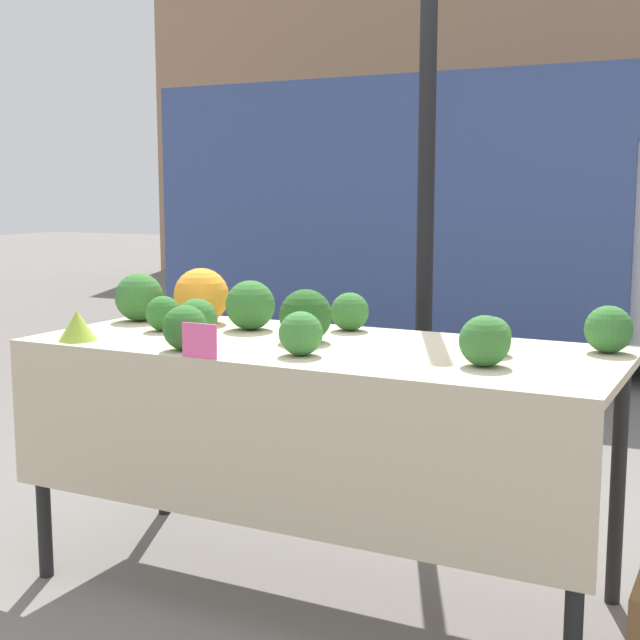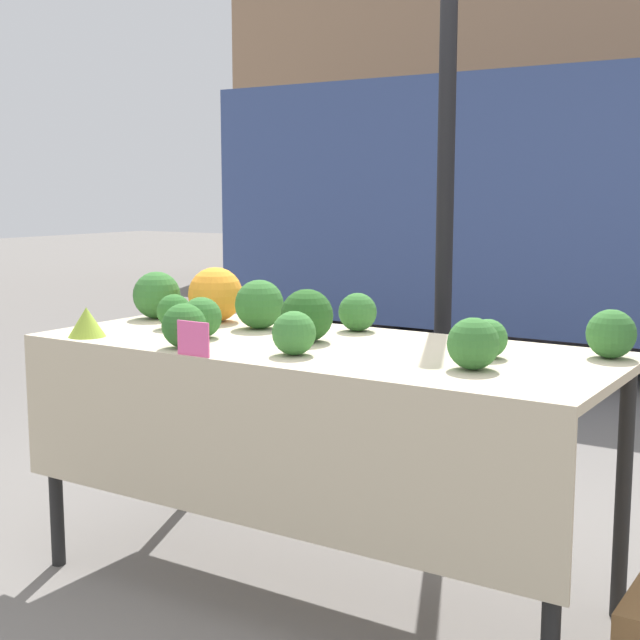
% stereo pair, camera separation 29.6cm
% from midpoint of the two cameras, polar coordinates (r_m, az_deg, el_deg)
% --- Properties ---
extents(ground_plane, '(40.00, 40.00, 0.00)m').
position_cam_midpoint_polar(ground_plane, '(3.23, -2.74, -16.83)').
color(ground_plane, slate).
extents(tent_pole, '(0.07, 0.07, 2.50)m').
position_cam_midpoint_polar(tent_pole, '(3.68, 4.48, 6.42)').
color(tent_pole, black).
rests_on(tent_pole, ground_plane).
extents(parked_truck, '(5.10, 2.09, 2.22)m').
position_cam_midpoint_polar(parked_truck, '(7.63, 8.40, 6.94)').
color(parked_truck, '#384C84').
rests_on(parked_truck, ground_plane).
extents(market_table, '(1.97, 0.82, 0.86)m').
position_cam_midpoint_polar(market_table, '(2.93, -3.48, -3.86)').
color(market_table, beige).
rests_on(market_table, ground_plane).
extents(orange_cauliflower, '(0.21, 0.21, 0.21)m').
position_cam_midpoint_polar(orange_cauliflower, '(3.46, -10.04, 1.53)').
color(orange_cauliflower, orange).
rests_on(orange_cauliflower, market_table).
extents(romanesco_head, '(0.13, 0.13, 0.10)m').
position_cam_midpoint_polar(romanesco_head, '(3.17, -17.88, -0.36)').
color(romanesco_head, '#93B238').
rests_on(romanesco_head, market_table).
extents(broccoli_head_0, '(0.14, 0.14, 0.14)m').
position_cam_midpoint_polar(broccoli_head_0, '(3.23, -0.69, 0.53)').
color(broccoli_head_0, '#336B2D').
rests_on(broccoli_head_0, market_table).
extents(broccoli_head_1, '(0.19, 0.19, 0.19)m').
position_cam_midpoint_polar(broccoli_head_1, '(3.57, -13.85, 1.42)').
color(broccoli_head_1, '#336B2D').
rests_on(broccoli_head_1, market_table).
extents(broccoli_head_2, '(0.15, 0.15, 0.15)m').
position_cam_midpoint_polar(broccoli_head_2, '(2.89, 15.25, -0.60)').
color(broccoli_head_2, '#336B2D').
rests_on(broccoli_head_2, market_table).
extents(broccoli_head_3, '(0.15, 0.15, 0.15)m').
position_cam_midpoint_polar(broccoli_head_3, '(2.89, -11.54, -0.51)').
color(broccoli_head_3, '#2D6628').
rests_on(broccoli_head_3, market_table).
extents(broccoli_head_4, '(0.14, 0.14, 0.14)m').
position_cam_midpoint_polar(broccoli_head_4, '(2.75, -4.32, -0.89)').
color(broccoli_head_4, '#387533').
rests_on(broccoli_head_4, market_table).
extents(broccoli_head_5, '(0.13, 0.13, 0.13)m').
position_cam_midpoint_polar(broccoli_head_5, '(3.30, -12.54, 0.39)').
color(broccoli_head_5, '#2D6628').
rests_on(broccoli_head_5, market_table).
extents(broccoli_head_6, '(0.18, 0.18, 0.18)m').
position_cam_midpoint_polar(broccoli_head_6, '(2.99, -3.75, 0.26)').
color(broccoli_head_6, '#23511E').
rests_on(broccoli_head_6, market_table).
extents(broccoli_head_7, '(0.14, 0.14, 0.14)m').
position_cam_midpoint_polar(broccoli_head_7, '(3.08, -10.63, 0.03)').
color(broccoli_head_7, '#336B2D').
rests_on(broccoli_head_7, market_table).
extents(broccoli_head_8, '(0.15, 0.15, 0.15)m').
position_cam_midpoint_polar(broccoli_head_8, '(2.59, 7.32, -1.37)').
color(broccoli_head_8, '#336B2D').
rests_on(broccoli_head_8, market_table).
extents(broccoli_head_9, '(0.18, 0.18, 0.18)m').
position_cam_midpoint_polar(broccoli_head_9, '(3.27, -7.07, 0.93)').
color(broccoli_head_9, '#336B2D').
rests_on(broccoli_head_9, market_table).
extents(broccoli_head_10, '(0.12, 0.12, 0.12)m').
position_cam_midpoint_polar(broccoli_head_10, '(2.78, 8.01, -1.03)').
color(broccoli_head_10, '#387533').
rests_on(broccoli_head_10, market_table).
extents(price_sign, '(0.12, 0.01, 0.11)m').
position_cam_midpoint_polar(price_sign, '(2.75, -10.80, -1.34)').
color(price_sign, '#F45B9E').
rests_on(price_sign, market_table).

